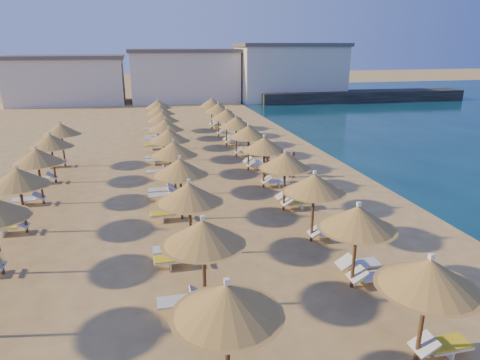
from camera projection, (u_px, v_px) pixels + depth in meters
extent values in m
plane|color=tan|center=(236.00, 238.00, 18.46)|extent=(220.00, 220.00, 0.00)
cube|color=black|center=(362.00, 96.00, 61.99)|extent=(30.16, 5.43, 1.50)
cube|color=white|center=(67.00, 82.00, 59.04)|extent=(15.00, 8.00, 6.00)
cube|color=#59514C|center=(64.00, 57.00, 58.05)|extent=(15.60, 8.48, 0.50)
cube|color=white|center=(184.00, 77.00, 61.77)|extent=(15.00, 8.00, 6.80)
cube|color=#59514C|center=(183.00, 51.00, 60.66)|extent=(15.60, 8.48, 0.50)
cube|color=white|center=(290.00, 74.00, 62.73)|extent=(15.00, 8.00, 7.60)
cube|color=#59514C|center=(291.00, 45.00, 61.50)|extent=(15.60, 8.48, 0.50)
cylinder|color=brown|center=(422.00, 320.00, 10.96)|extent=(0.12, 0.12, 2.46)
cone|color=#9C662D|center=(429.00, 273.00, 10.55)|extent=(2.42, 2.42, 0.77)
cone|color=#9C662D|center=(427.00, 285.00, 10.65)|extent=(2.62, 2.62, 0.12)
cube|color=white|center=(432.00, 257.00, 10.41)|extent=(0.12, 0.12, 0.14)
cylinder|color=brown|center=(354.00, 255.00, 14.37)|extent=(0.12, 0.12, 2.46)
cone|color=#9C662D|center=(358.00, 217.00, 13.95)|extent=(2.42, 2.42, 0.77)
cone|color=#9C662D|center=(357.00, 226.00, 14.05)|extent=(2.62, 2.62, 0.12)
cube|color=white|center=(359.00, 204.00, 13.81)|extent=(0.12, 0.12, 0.14)
cylinder|color=brown|center=(313.00, 214.00, 17.77)|extent=(0.12, 0.12, 2.46)
cone|color=#9C662D|center=(314.00, 183.00, 17.36)|extent=(2.42, 2.42, 0.77)
cone|color=#9C662D|center=(314.00, 191.00, 17.46)|extent=(2.62, 2.62, 0.12)
cube|color=white|center=(315.00, 172.00, 17.22)|extent=(0.12, 0.12, 0.14)
cylinder|color=brown|center=(284.00, 187.00, 21.18)|extent=(0.12, 0.12, 2.46)
cone|color=#9C662D|center=(285.00, 160.00, 20.76)|extent=(2.42, 2.42, 0.77)
cone|color=#9C662D|center=(285.00, 167.00, 20.86)|extent=(2.62, 2.62, 0.12)
cube|color=white|center=(285.00, 151.00, 20.62)|extent=(0.12, 0.12, 0.14)
cylinder|color=brown|center=(264.00, 167.00, 24.58)|extent=(0.12, 0.12, 2.46)
cone|color=#9C662D|center=(264.00, 144.00, 24.17)|extent=(2.42, 2.42, 0.77)
cone|color=#9C662D|center=(264.00, 149.00, 24.27)|extent=(2.62, 2.62, 0.12)
cube|color=white|center=(264.00, 136.00, 24.03)|extent=(0.12, 0.12, 0.14)
cylinder|color=brown|center=(248.00, 152.00, 27.99)|extent=(0.12, 0.12, 2.46)
cone|color=#9C662D|center=(248.00, 131.00, 27.57)|extent=(2.42, 2.42, 0.77)
cone|color=#9C662D|center=(248.00, 136.00, 27.67)|extent=(2.62, 2.62, 0.12)
cube|color=white|center=(248.00, 124.00, 27.43)|extent=(0.12, 0.12, 0.14)
cylinder|color=brown|center=(236.00, 140.00, 31.39)|extent=(0.12, 0.12, 2.46)
cone|color=#9C662D|center=(236.00, 122.00, 30.98)|extent=(2.42, 2.42, 0.77)
cone|color=#9C662D|center=(236.00, 126.00, 31.08)|extent=(2.62, 2.62, 0.12)
cube|color=white|center=(236.00, 116.00, 30.84)|extent=(0.12, 0.12, 0.14)
cylinder|color=brown|center=(226.00, 131.00, 34.80)|extent=(0.12, 0.12, 2.46)
cone|color=#9C662D|center=(226.00, 114.00, 34.38)|extent=(2.42, 2.42, 0.77)
cone|color=#9C662D|center=(226.00, 118.00, 34.48)|extent=(2.62, 2.62, 0.12)
cube|color=white|center=(226.00, 108.00, 34.24)|extent=(0.12, 0.12, 0.14)
cylinder|color=brown|center=(218.00, 123.00, 38.20)|extent=(0.12, 0.12, 2.46)
cone|color=#9C662D|center=(218.00, 108.00, 37.79)|extent=(2.42, 2.42, 0.77)
cone|color=#9C662D|center=(218.00, 111.00, 37.89)|extent=(2.62, 2.62, 0.12)
cube|color=white|center=(218.00, 103.00, 37.65)|extent=(0.12, 0.12, 0.14)
cylinder|color=brown|center=(212.00, 117.00, 41.61)|extent=(0.12, 0.12, 2.46)
cone|color=#9C662D|center=(211.00, 102.00, 41.19)|extent=(2.42, 2.42, 0.77)
cone|color=#9C662D|center=(212.00, 106.00, 41.29)|extent=(2.62, 2.62, 0.12)
cube|color=white|center=(211.00, 98.00, 41.05)|extent=(0.12, 0.12, 0.14)
cylinder|color=brown|center=(228.00, 351.00, 9.87)|extent=(0.12, 0.12, 2.46)
cone|color=#9C662D|center=(227.00, 300.00, 9.46)|extent=(2.42, 2.42, 0.77)
cone|color=#9C662D|center=(227.00, 312.00, 9.56)|extent=(2.62, 2.62, 0.12)
cube|color=white|center=(227.00, 282.00, 9.32)|extent=(0.12, 0.12, 0.14)
cylinder|color=brown|center=(204.00, 272.00, 13.28)|extent=(0.12, 0.12, 2.46)
cone|color=#9C662D|center=(203.00, 232.00, 12.86)|extent=(2.42, 2.42, 0.77)
cone|color=#9C662D|center=(203.00, 242.00, 12.96)|extent=(2.62, 2.62, 0.12)
cube|color=white|center=(203.00, 218.00, 12.72)|extent=(0.12, 0.12, 0.14)
cylinder|color=brown|center=(190.00, 226.00, 16.68)|extent=(0.12, 0.12, 2.46)
cone|color=#9C662D|center=(189.00, 193.00, 16.27)|extent=(2.42, 2.42, 0.77)
cone|color=#9C662D|center=(189.00, 201.00, 16.37)|extent=(2.62, 2.62, 0.12)
cube|color=white|center=(189.00, 181.00, 16.13)|extent=(0.12, 0.12, 0.14)
cylinder|color=brown|center=(181.00, 195.00, 20.09)|extent=(0.12, 0.12, 2.46)
cone|color=#9C662D|center=(180.00, 167.00, 19.67)|extent=(2.42, 2.42, 0.77)
cone|color=#9C662D|center=(180.00, 174.00, 19.77)|extent=(2.62, 2.62, 0.12)
cube|color=white|center=(180.00, 157.00, 19.53)|extent=(0.12, 0.12, 0.14)
cylinder|color=brown|center=(175.00, 173.00, 23.49)|extent=(0.12, 0.12, 2.46)
cone|color=#9C662D|center=(174.00, 149.00, 23.08)|extent=(2.42, 2.42, 0.77)
cone|color=#9C662D|center=(174.00, 154.00, 23.18)|extent=(2.62, 2.62, 0.12)
cube|color=white|center=(173.00, 140.00, 22.94)|extent=(0.12, 0.12, 0.14)
cylinder|color=brown|center=(170.00, 156.00, 26.90)|extent=(0.12, 0.12, 2.46)
cone|color=#9C662D|center=(169.00, 135.00, 26.48)|extent=(2.42, 2.42, 0.77)
cone|color=#9C662D|center=(169.00, 140.00, 26.58)|extent=(2.62, 2.62, 0.12)
cube|color=white|center=(168.00, 128.00, 26.34)|extent=(0.12, 0.12, 0.14)
cylinder|color=brown|center=(166.00, 144.00, 30.30)|extent=(0.12, 0.12, 2.46)
cone|color=#9C662D|center=(165.00, 125.00, 29.89)|extent=(2.42, 2.42, 0.77)
cone|color=#9C662D|center=(165.00, 129.00, 29.99)|extent=(2.62, 2.62, 0.12)
cube|color=white|center=(165.00, 118.00, 29.75)|extent=(0.12, 0.12, 0.14)
cylinder|color=brown|center=(163.00, 134.00, 33.71)|extent=(0.12, 0.12, 2.46)
cone|color=#9C662D|center=(162.00, 116.00, 33.29)|extent=(2.42, 2.42, 0.77)
cone|color=#9C662D|center=(162.00, 121.00, 33.39)|extent=(2.62, 2.62, 0.12)
cube|color=white|center=(162.00, 111.00, 33.15)|extent=(0.12, 0.12, 0.14)
cylinder|color=brown|center=(161.00, 125.00, 37.11)|extent=(0.12, 0.12, 2.46)
cone|color=#9C662D|center=(160.00, 110.00, 36.70)|extent=(2.42, 2.42, 0.77)
cone|color=#9C662D|center=(160.00, 113.00, 36.80)|extent=(2.62, 2.62, 0.12)
cube|color=white|center=(160.00, 104.00, 36.56)|extent=(0.12, 0.12, 0.14)
cylinder|color=brown|center=(159.00, 119.00, 40.52)|extent=(0.12, 0.12, 2.46)
cone|color=#9C662D|center=(158.00, 104.00, 40.10)|extent=(2.42, 2.42, 0.77)
cone|color=#9C662D|center=(158.00, 108.00, 40.20)|extent=(2.62, 2.62, 0.12)
cube|color=white|center=(158.00, 99.00, 39.96)|extent=(0.12, 0.12, 0.14)
cylinder|color=brown|center=(23.00, 207.00, 18.61)|extent=(0.12, 0.12, 2.46)
cone|color=#9C662D|center=(18.00, 177.00, 18.20)|extent=(2.42, 2.42, 0.77)
cone|color=#9C662D|center=(19.00, 184.00, 18.30)|extent=(2.62, 2.62, 0.12)
cube|color=white|center=(16.00, 166.00, 18.06)|extent=(0.12, 0.12, 0.14)
cylinder|color=brown|center=(41.00, 181.00, 22.02)|extent=(0.12, 0.12, 2.46)
cone|color=#9C662D|center=(37.00, 156.00, 21.60)|extent=(2.42, 2.42, 0.77)
cone|color=#9C662D|center=(38.00, 162.00, 21.70)|extent=(2.62, 2.62, 0.12)
cube|color=white|center=(35.00, 147.00, 21.46)|extent=(0.12, 0.12, 0.14)
cylinder|color=brown|center=(53.00, 163.00, 25.42)|extent=(0.12, 0.12, 2.46)
cone|color=#9C662D|center=(50.00, 140.00, 25.01)|extent=(2.42, 2.42, 0.77)
cone|color=#9C662D|center=(51.00, 146.00, 25.11)|extent=(2.62, 2.62, 0.12)
cube|color=white|center=(49.00, 133.00, 24.87)|extent=(0.12, 0.12, 0.14)
cylinder|color=brown|center=(63.00, 149.00, 28.83)|extent=(0.12, 0.12, 2.46)
cone|color=#9C662D|center=(61.00, 129.00, 28.41)|extent=(2.42, 2.42, 0.77)
cone|color=#9C662D|center=(61.00, 134.00, 28.51)|extent=(2.62, 2.62, 0.12)
cube|color=white|center=(60.00, 122.00, 28.27)|extent=(0.12, 0.12, 0.14)
cube|color=silver|center=(447.00, 345.00, 11.43)|extent=(1.20, 0.64, 0.06)
cube|color=silver|center=(446.00, 350.00, 11.48)|extent=(0.06, 0.58, 0.32)
cube|color=silver|center=(424.00, 344.00, 11.24)|extent=(0.58, 0.64, 0.40)
cube|color=yellow|center=(447.00, 343.00, 11.42)|extent=(1.15, 0.59, 0.05)
cube|color=silver|center=(376.00, 276.00, 14.84)|extent=(1.20, 0.64, 0.06)
cube|color=silver|center=(375.00, 280.00, 14.89)|extent=(0.06, 0.58, 0.32)
cube|color=silver|center=(357.00, 274.00, 14.64)|extent=(0.58, 0.64, 0.40)
cube|color=silver|center=(363.00, 263.00, 15.67)|extent=(1.20, 0.64, 0.06)
cube|color=silver|center=(363.00, 267.00, 15.72)|extent=(0.06, 0.58, 0.32)
cube|color=silver|center=(345.00, 262.00, 15.48)|extent=(0.58, 0.64, 0.40)
cube|color=silver|center=(176.00, 301.00, 13.36)|extent=(1.20, 0.64, 0.06)
cube|color=silver|center=(177.00, 306.00, 13.41)|extent=(0.06, 0.58, 0.32)
cube|color=silver|center=(199.00, 294.00, 13.47)|extent=(0.58, 0.64, 0.40)
cube|color=silver|center=(331.00, 232.00, 18.24)|extent=(1.20, 0.64, 0.06)
cube|color=silver|center=(331.00, 236.00, 18.29)|extent=(0.06, 0.58, 0.32)
cube|color=silver|center=(316.00, 231.00, 18.05)|extent=(0.58, 0.64, 0.40)
cube|color=silver|center=(168.00, 249.00, 16.77)|extent=(1.20, 0.64, 0.06)
cube|color=silver|center=(169.00, 253.00, 16.81)|extent=(0.06, 0.58, 0.32)
cube|color=silver|center=(186.00, 244.00, 16.88)|extent=(0.58, 0.64, 0.40)
cube|color=silver|center=(170.00, 260.00, 15.93)|extent=(1.20, 0.64, 0.06)
cube|color=silver|center=(170.00, 263.00, 15.98)|extent=(0.06, 0.58, 0.32)
cube|color=silver|center=(189.00, 254.00, 16.04)|extent=(0.58, 0.64, 0.40)
cube|color=yellow|center=(170.00, 258.00, 15.91)|extent=(1.15, 0.59, 0.05)
cube|color=silver|center=(301.00, 203.00, 21.65)|extent=(1.20, 0.64, 0.06)
cube|color=silver|center=(300.00, 206.00, 21.70)|extent=(0.06, 0.58, 0.32)
cube|color=silver|center=(287.00, 201.00, 21.45)|extent=(0.58, 0.64, 0.40)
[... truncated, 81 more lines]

